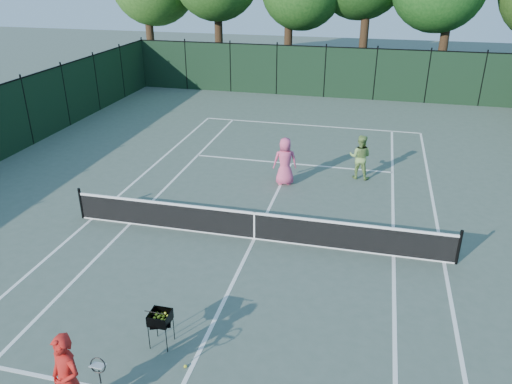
% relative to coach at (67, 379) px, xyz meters
% --- Properties ---
extents(ground, '(90.00, 90.00, 0.00)m').
position_rel_coach_xyz_m(ground, '(1.65, 7.14, -0.94)').
color(ground, '#49594C').
rests_on(ground, ground).
extents(sideline_doubles_left, '(0.10, 23.77, 0.01)m').
position_rel_coach_xyz_m(sideline_doubles_left, '(-3.83, 7.14, -0.94)').
color(sideline_doubles_left, white).
rests_on(sideline_doubles_left, ground).
extents(sideline_doubles_right, '(0.10, 23.77, 0.01)m').
position_rel_coach_xyz_m(sideline_doubles_right, '(7.14, 7.14, -0.94)').
color(sideline_doubles_right, white).
rests_on(sideline_doubles_right, ground).
extents(sideline_singles_left, '(0.10, 23.77, 0.01)m').
position_rel_coach_xyz_m(sideline_singles_left, '(-2.46, 7.14, -0.94)').
color(sideline_singles_left, white).
rests_on(sideline_singles_left, ground).
extents(sideline_singles_right, '(0.10, 23.77, 0.01)m').
position_rel_coach_xyz_m(sideline_singles_right, '(5.77, 7.14, -0.94)').
color(sideline_singles_right, white).
rests_on(sideline_singles_right, ground).
extents(baseline_far, '(10.97, 0.10, 0.01)m').
position_rel_coach_xyz_m(baseline_far, '(1.65, 19.02, -0.94)').
color(baseline_far, white).
rests_on(baseline_far, ground).
extents(service_line_far, '(8.23, 0.10, 0.01)m').
position_rel_coach_xyz_m(service_line_far, '(1.65, 13.54, -0.94)').
color(service_line_far, white).
rests_on(service_line_far, ground).
extents(center_service_line, '(0.10, 12.80, 0.01)m').
position_rel_coach_xyz_m(center_service_line, '(1.65, 7.14, -0.94)').
color(center_service_line, white).
rests_on(center_service_line, ground).
extents(tennis_net, '(11.69, 0.09, 1.06)m').
position_rel_coach_xyz_m(tennis_net, '(1.65, 7.14, -0.46)').
color(tennis_net, black).
rests_on(tennis_net, ground).
extents(fence_far, '(24.00, 0.05, 3.00)m').
position_rel_coach_xyz_m(fence_far, '(1.65, 25.14, 0.56)').
color(fence_far, black).
rests_on(fence_far, ground).
extents(coach, '(1.09, 0.65, 1.88)m').
position_rel_coach_xyz_m(coach, '(0.00, 0.00, 0.00)').
color(coach, red).
rests_on(coach, ground).
extents(player_pink, '(1.01, 0.80, 1.81)m').
position_rel_coach_xyz_m(player_pink, '(1.77, 11.44, -0.03)').
color(player_pink, '#E2507C').
rests_on(player_pink, ground).
extents(player_green, '(0.92, 0.75, 1.74)m').
position_rel_coach_xyz_m(player_green, '(4.46, 12.67, -0.07)').
color(player_green, '#7CA452').
rests_on(player_green, ground).
extents(ball_hopper, '(0.58, 0.58, 0.85)m').
position_rel_coach_xyz_m(ball_hopper, '(0.79, 2.20, -0.23)').
color(ball_hopper, black).
rests_on(ball_hopper, ground).
extents(loose_ball_midcourt, '(0.07, 0.07, 0.07)m').
position_rel_coach_xyz_m(loose_ball_midcourt, '(1.53, 1.66, -0.90)').
color(loose_ball_midcourt, gold).
rests_on(loose_ball_midcourt, ground).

